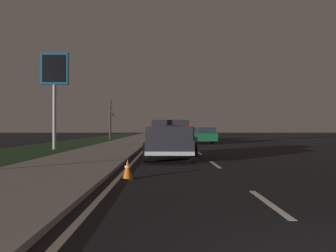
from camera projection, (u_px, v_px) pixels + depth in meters
The scene contains 12 objects.
ground at pixel (186, 144), 29.57m from camera, with size 144.00×144.00×0.00m, color black.
sidewalk_shoulder at pixel (125, 143), 29.50m from camera, with size 108.00×4.00×0.12m, color gray.
grass_verge at pixel (70, 144), 29.44m from camera, with size 108.00×6.00×0.01m, color #1E3819.
lane_markings at pixel (159, 143), 31.52m from camera, with size 108.00×3.54×0.01m.
pickup_truck at pixel (170, 138), 15.49m from camera, with size 5.48×2.39×1.87m.
sedan_green at pixel (205, 135), 30.63m from camera, with size 4.44×2.08×1.54m.
sedan_red at pixel (167, 135), 32.60m from camera, with size 4.44×2.09×1.54m.
sedan_white at pixel (167, 134), 39.35m from camera, with size 4.41×2.04×1.54m.
sedan_blue at pixel (196, 134), 39.81m from camera, with size 4.44×2.09×1.54m.
gas_price_sign at pixel (54, 77), 22.02m from camera, with size 0.27×1.90×6.66m.
bare_tree_far at pixel (110, 119), 41.42m from camera, with size 1.29×0.78×5.03m.
traffic_cone_near at pixel (128, 169), 9.22m from camera, with size 0.36×0.36×0.58m.
Camera 1 is at (-2.56, 2.05, 1.47)m, focal length 34.25 mm.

